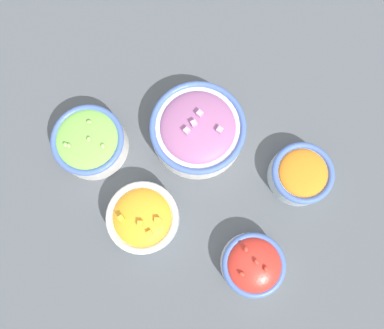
{
  "coord_description": "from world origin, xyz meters",
  "views": [
    {
      "loc": [
        -0.02,
        0.14,
        0.74
      ],
      "look_at": [
        0.0,
        0.0,
        0.03
      ],
      "focal_mm": 35.0,
      "sensor_mm": 36.0,
      "label": 1
    }
  ],
  "objects_px": {
    "bowl_lettuce": "(90,142)",
    "bowl_red_onion": "(198,130)",
    "bowl_carrots": "(301,174)",
    "bowl_cherry_tomatoes": "(253,264)",
    "bowl_squash": "(143,218)"
  },
  "relations": [
    {
      "from": "bowl_lettuce",
      "to": "bowl_red_onion",
      "type": "bearing_deg",
      "value": -163.97
    },
    {
      "from": "bowl_red_onion",
      "to": "bowl_carrots",
      "type": "height_order",
      "value": "bowl_red_onion"
    },
    {
      "from": "bowl_lettuce",
      "to": "bowl_carrots",
      "type": "relative_size",
      "value": 1.17
    },
    {
      "from": "bowl_cherry_tomatoes",
      "to": "bowl_red_onion",
      "type": "xyz_separation_m",
      "value": [
        0.14,
        -0.23,
        0.01
      ]
    },
    {
      "from": "bowl_lettuce",
      "to": "bowl_carrots",
      "type": "height_order",
      "value": "bowl_lettuce"
    },
    {
      "from": "bowl_red_onion",
      "to": "bowl_lettuce",
      "type": "bearing_deg",
      "value": 16.03
    },
    {
      "from": "bowl_lettuce",
      "to": "bowl_squash",
      "type": "distance_m",
      "value": 0.18
    },
    {
      "from": "bowl_cherry_tomatoes",
      "to": "bowl_red_onion",
      "type": "height_order",
      "value": "bowl_red_onion"
    },
    {
      "from": "bowl_squash",
      "to": "bowl_red_onion",
      "type": "bearing_deg",
      "value": -111.84
    },
    {
      "from": "bowl_squash",
      "to": "bowl_carrots",
      "type": "distance_m",
      "value": 0.31
    },
    {
      "from": "bowl_lettuce",
      "to": "bowl_squash",
      "type": "relative_size",
      "value": 1.04
    },
    {
      "from": "bowl_squash",
      "to": "bowl_carrots",
      "type": "xyz_separation_m",
      "value": [
        -0.28,
        -0.13,
        -0.01
      ]
    },
    {
      "from": "bowl_cherry_tomatoes",
      "to": "bowl_carrots",
      "type": "height_order",
      "value": "bowl_cherry_tomatoes"
    },
    {
      "from": "bowl_red_onion",
      "to": "bowl_squash",
      "type": "xyz_separation_m",
      "value": [
        0.07,
        0.18,
        -0.0
      ]
    },
    {
      "from": "bowl_squash",
      "to": "bowl_cherry_tomatoes",
      "type": "bearing_deg",
      "value": 166.72
    }
  ]
}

